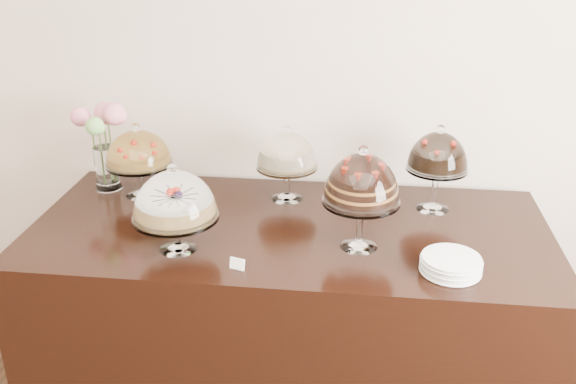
# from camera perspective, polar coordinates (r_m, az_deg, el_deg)

# --- Properties ---
(wall_back) EXTENTS (5.00, 0.04, 3.00)m
(wall_back) POSITION_cam_1_polar(r_m,az_deg,el_deg) (3.05, 2.91, 11.74)
(wall_back) COLOR beige
(wall_back) RESTS_ON ground
(display_counter) EXTENTS (2.20, 1.00, 0.90)m
(display_counter) POSITION_cam_1_polar(r_m,az_deg,el_deg) (2.97, 0.12, -10.81)
(display_counter) COLOR black
(display_counter) RESTS_ON ground
(cake_stand_sugar_sponge) EXTENTS (0.34, 0.34, 0.36)m
(cake_stand_sugar_sponge) POSITION_cam_1_polar(r_m,az_deg,el_deg) (2.50, -10.06, -0.64)
(cake_stand_sugar_sponge) COLOR white
(cake_stand_sugar_sponge) RESTS_ON display_counter
(cake_stand_choco_layer) EXTENTS (0.30, 0.30, 0.43)m
(cake_stand_choco_layer) POSITION_cam_1_polar(r_m,az_deg,el_deg) (2.47, 6.58, 0.84)
(cake_stand_choco_layer) COLOR white
(cake_stand_choco_layer) RESTS_ON display_counter
(cake_stand_cheesecake) EXTENTS (0.28, 0.28, 0.36)m
(cake_stand_cheesecake) POSITION_cam_1_polar(r_m,az_deg,el_deg) (2.91, -0.11, 3.44)
(cake_stand_cheesecake) COLOR white
(cake_stand_cheesecake) RESTS_ON display_counter
(cake_stand_dark_choco) EXTENTS (0.27, 0.27, 0.40)m
(cake_stand_dark_choco) POSITION_cam_1_polar(r_m,az_deg,el_deg) (2.87, 13.18, 3.18)
(cake_stand_dark_choco) COLOR white
(cake_stand_dark_choco) RESTS_ON display_counter
(cake_stand_fruit_tart) EXTENTS (0.31, 0.31, 0.35)m
(cake_stand_fruit_tart) POSITION_cam_1_polar(r_m,az_deg,el_deg) (3.03, -13.18, 3.56)
(cake_stand_fruit_tart) COLOR white
(cake_stand_fruit_tart) RESTS_ON display_counter
(flower_vase) EXTENTS (0.27, 0.23, 0.42)m
(flower_vase) POSITION_cam_1_polar(r_m,az_deg,el_deg) (3.14, -16.09, 4.69)
(flower_vase) COLOR white
(flower_vase) RESTS_ON display_counter
(plate_stack) EXTENTS (0.22, 0.22, 0.06)m
(plate_stack) POSITION_cam_1_polar(r_m,az_deg,el_deg) (2.46, 14.27, -6.27)
(plate_stack) COLOR white
(plate_stack) RESTS_ON display_counter
(price_card_left) EXTENTS (0.06, 0.03, 0.04)m
(price_card_left) POSITION_cam_1_polar(r_m,az_deg,el_deg) (2.42, -4.54, -6.38)
(price_card_left) COLOR white
(price_card_left) RESTS_ON display_counter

